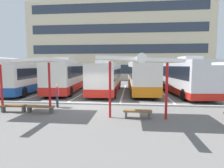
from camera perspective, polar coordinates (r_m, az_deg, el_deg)
The scene contains 20 objects.
ground_plane at distance 13.85m, azimuth -6.59°, elevation -6.64°, with size 160.00×160.00×0.00m, color slate.
terminal_building at distance 43.40m, azimuth 2.10°, elevation 12.40°, with size 37.57×11.52×18.76m.
coach_bus_0 at distance 23.22m, azimuth -23.22°, elevation 2.04°, with size 3.37×11.98×3.58m.
coach_bus_1 at distance 21.60m, azimuth -13.46°, elevation 2.38°, with size 3.37×10.40×3.77m.
coach_bus_2 at distance 20.28m, azimuth -1.73°, elevation 1.91°, with size 2.68×10.15×3.47m.
coach_bus_3 at distance 21.38m, azimuth 8.79°, elevation 2.32°, with size 3.05×11.81×3.72m.
coach_bus_4 at distance 20.22m, azimuth 21.07°, elevation 2.06°, with size 3.56×10.24×3.78m.
lane_stripe_0 at distance 25.01m, azimuth -26.80°, elevation -1.68°, with size 0.16×14.00×0.01m, color white.
lane_stripe_1 at distance 23.00m, azimuth -17.93°, elevation -1.94°, with size 0.16×14.00×0.01m, color white.
lane_stripe_2 at distance 21.65m, azimuth -7.66°, elevation -2.17°, with size 0.16×14.00×0.01m, color white.
lane_stripe_3 at distance 21.06m, azimuth 3.57°, elevation -2.35°, with size 0.16×14.00×0.01m, color white.
lane_stripe_4 at distance 21.31m, azimuth 14.98°, elevation -2.44°, with size 0.16×14.00×0.01m, color white.
lane_stripe_5 at distance 22.37m, azimuth 25.72°, elevation -2.44°, with size 0.16×14.00×0.01m, color white.
waiting_shelter_1 at distance 12.43m, azimuth -25.92°, elevation 5.91°, with size 4.16×4.90×3.37m.
bench_2 at distance 13.48m, azimuth -27.88°, elevation -6.17°, with size 1.65×0.56×0.45m.
bench_3 at distance 12.55m, azimuth -21.05°, elevation -6.70°, with size 1.81×0.54×0.45m.
waiting_shelter_2 at distance 10.05m, azimuth 8.07°, elevation 6.91°, with size 4.11×5.15×3.42m.
bench_4 at distance 10.70m, azimuth 7.79°, elevation -8.53°, with size 1.58×0.44×0.45m.
platform_kerb at distance 14.30m, azimuth -6.17°, elevation -6.00°, with size 44.00×0.24×0.12m, color #ADADA8.
waiting_passenger_0 at distance 13.71m, azimuth -16.42°, elevation -3.03°, with size 0.32×0.50×1.61m.
Camera 1 is at (2.96, -13.20, 2.95)m, focal length 29.94 mm.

